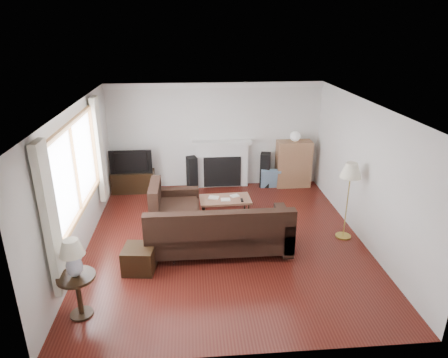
{
  "coord_description": "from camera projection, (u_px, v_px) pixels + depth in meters",
  "views": [
    {
      "loc": [
        -0.57,
        -6.44,
        3.75
      ],
      "look_at": [
        0.0,
        0.3,
        1.1
      ],
      "focal_mm": 32.0,
      "sensor_mm": 36.0,
      "label": 1
    }
  ],
  "objects": [
    {
      "name": "room",
      "position": [
        225.0,
        177.0,
        6.93
      ],
      "size": [
        5.1,
        5.6,
        2.54
      ],
      "color": "#4D1711",
      "rests_on": "ground"
    },
    {
      "name": "window",
      "position": [
        76.0,
        169.0,
        6.45
      ],
      "size": [
        0.12,
        2.74,
        1.54
      ],
      "primitive_type": "cube",
      "color": "#986738",
      "rests_on": "room"
    },
    {
      "name": "curtain_near",
      "position": [
        50.0,
        220.0,
        5.09
      ],
      "size": [
        0.1,
        0.35,
        2.1
      ],
      "primitive_type": "cube",
      "color": "silver",
      "rests_on": "room"
    },
    {
      "name": "curtain_far",
      "position": [
        99.0,
        150.0,
        7.91
      ],
      "size": [
        0.1,
        0.35,
        2.1
      ],
      "primitive_type": "cube",
      "color": "silver",
      "rests_on": "room"
    },
    {
      "name": "fireplace",
      "position": [
        222.0,
        164.0,
        9.64
      ],
      "size": [
        1.4,
        0.26,
        1.15
      ],
      "primitive_type": "cube",
      "color": "white",
      "rests_on": "room"
    },
    {
      "name": "tv_stand",
      "position": [
        133.0,
        181.0,
        9.46
      ],
      "size": [
        0.99,
        0.44,
        0.49
      ],
      "primitive_type": "cube",
      "color": "black",
      "rests_on": "ground"
    },
    {
      "name": "television",
      "position": [
        131.0,
        160.0,
        9.27
      ],
      "size": [
        0.97,
        0.13,
        0.56
      ],
      "primitive_type": "imported",
      "color": "black",
      "rests_on": "tv_stand"
    },
    {
      "name": "speaker_left",
      "position": [
        192.0,
        173.0,
        9.56
      ],
      "size": [
        0.28,
        0.31,
        0.8
      ],
      "primitive_type": "cube",
      "rotation": [
        0.0,
        0.0,
        0.27
      ],
      "color": "black",
      "rests_on": "ground"
    },
    {
      "name": "speaker_right",
      "position": [
        265.0,
        170.0,
        9.69
      ],
      "size": [
        0.3,
        0.33,
        0.84
      ],
      "primitive_type": "cube",
      "rotation": [
        0.0,
        0.0,
        -0.26
      ],
      "color": "black",
      "rests_on": "ground"
    },
    {
      "name": "bookshelf",
      "position": [
        293.0,
        164.0,
        9.67
      ],
      "size": [
        0.82,
        0.39,
        1.13
      ],
      "primitive_type": "cube",
      "color": "#936544",
      "rests_on": "ground"
    },
    {
      "name": "globe_lamp",
      "position": [
        295.0,
        136.0,
        9.42
      ],
      "size": [
        0.24,
        0.24,
        0.24
      ],
      "primitive_type": "sphere",
      "color": "white",
      "rests_on": "bookshelf"
    },
    {
      "name": "sectional_sofa",
      "position": [
        219.0,
        229.0,
        6.9
      ],
      "size": [
        2.69,
        1.96,
        0.87
      ],
      "primitive_type": "cube",
      "color": "black",
      "rests_on": "ground"
    },
    {
      "name": "coffee_table",
      "position": [
        225.0,
        207.0,
        8.24
      ],
      "size": [
        1.05,
        0.61,
        0.4
      ],
      "primitive_type": "cube",
      "rotation": [
        0.0,
        0.0,
        0.04
      ],
      "color": "brown",
      "rests_on": "ground"
    },
    {
      "name": "footstool",
      "position": [
        139.0,
        259.0,
        6.43
      ],
      "size": [
        0.55,
        0.55,
        0.41
      ],
      "primitive_type": "cube",
      "rotation": [
        0.0,
        0.0,
        -0.12
      ],
      "color": "black",
      "rests_on": "ground"
    },
    {
      "name": "floor_lamp",
      "position": [
        347.0,
        201.0,
        7.24
      ],
      "size": [
        0.47,
        0.47,
        1.47
      ],
      "primitive_type": "cube",
      "rotation": [
        0.0,
        0.0,
        -0.29
      ],
      "color": "#B39A3E",
      "rests_on": "ground"
    },
    {
      "name": "side_table",
      "position": [
        79.0,
        296.0,
        5.39
      ],
      "size": [
        0.51,
        0.51,
        0.63
      ],
      "primitive_type": "cube",
      "color": "black",
      "rests_on": "ground"
    },
    {
      "name": "table_lamp",
      "position": [
        73.0,
        258.0,
        5.17
      ],
      "size": [
        0.33,
        0.33,
        0.53
      ],
      "primitive_type": "cube",
      "color": "silver",
      "rests_on": "side_table"
    }
  ]
}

